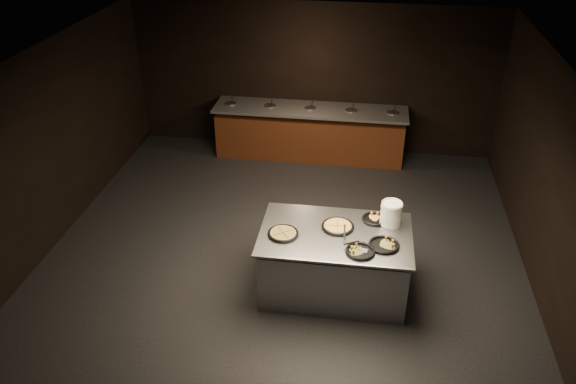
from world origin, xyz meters
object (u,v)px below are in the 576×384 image
Objects in this scene: plate_stack at (391,214)px; pan_cheese_whole at (338,226)px; pan_veggie_whole at (283,233)px; serving_counter at (334,263)px.

plate_stack reaches higher than pan_cheese_whole.
pan_veggie_whole is 0.73m from pan_cheese_whole.
plate_stack is (0.69, 0.31, 0.65)m from serving_counter.
pan_cheese_whole is at bearing -165.06° from plate_stack.
pan_cheese_whole reaches higher than serving_counter.
plate_stack is 0.76× the size of pan_cheese_whole.
pan_veggie_whole is at bearing -161.80° from plate_stack.
plate_stack reaches higher than serving_counter.
serving_counter is at bearing -96.80° from pan_cheese_whole.
plate_stack is at bearing 18.20° from pan_veggie_whole.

